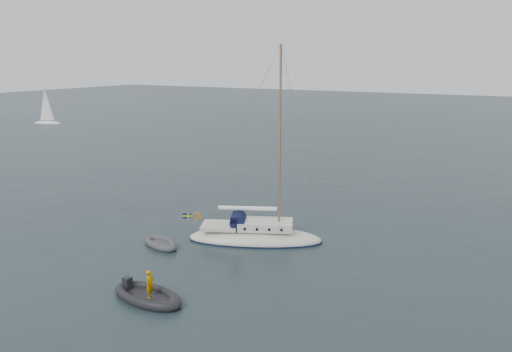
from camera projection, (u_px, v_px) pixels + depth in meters
The scene contains 5 objects.
ground at pixel (300, 261), 28.80m from camera, with size 300.00×300.00×0.00m, color black.
sailboat at pixel (255, 227), 31.68m from camera, with size 8.97×2.69×12.77m.
dinghy at pixel (161, 243), 31.00m from camera, with size 3.04×1.37×0.44m.
rib at pixel (147, 295), 24.07m from camera, with size 4.13×1.88×1.60m.
distant_yacht_a at pixel (46, 107), 89.39m from camera, with size 5.26×2.80×6.97m.
Camera 1 is at (10.67, -24.84, 11.36)m, focal length 35.00 mm.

